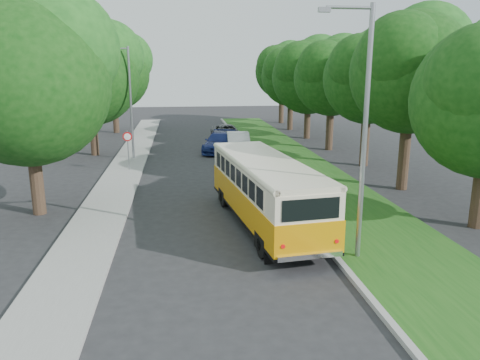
{
  "coord_description": "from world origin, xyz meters",
  "views": [
    {
      "loc": [
        -1.36,
        -16.27,
        6.18
      ],
      "look_at": [
        1.1,
        2.9,
        1.5
      ],
      "focal_mm": 35.0,
      "sensor_mm": 36.0,
      "label": 1
    }
  ],
  "objects": [
    {
      "name": "ground",
      "position": [
        0.0,
        0.0,
        0.0
      ],
      "size": [
        120.0,
        120.0,
        0.0
      ],
      "primitive_type": "plane",
      "color": "#252528",
      "rests_on": "ground"
    },
    {
      "name": "curb",
      "position": [
        3.6,
        5.0,
        0.07
      ],
      "size": [
        0.2,
        70.0,
        0.15
      ],
      "primitive_type": "cube",
      "color": "gray",
      "rests_on": "ground"
    },
    {
      "name": "grass_verge",
      "position": [
        5.95,
        5.0,
        0.07
      ],
      "size": [
        4.5,
        70.0,
        0.13
      ],
      "primitive_type": "cube",
      "color": "#1A4E14",
      "rests_on": "ground"
    },
    {
      "name": "sidewalk",
      "position": [
        -4.8,
        5.0,
        0.06
      ],
      "size": [
        2.2,
        70.0,
        0.12
      ],
      "primitive_type": "cube",
      "color": "gray",
      "rests_on": "ground"
    },
    {
      "name": "treeline",
      "position": [
        3.15,
        17.99,
        5.93
      ],
      "size": [
        24.27,
        41.91,
        9.46
      ],
      "color": "#332319",
      "rests_on": "ground"
    },
    {
      "name": "lamppost_near",
      "position": [
        4.21,
        -2.5,
        4.37
      ],
      "size": [
        1.71,
        0.16,
        8.0
      ],
      "color": "gray",
      "rests_on": "ground"
    },
    {
      "name": "lamppost_far",
      "position": [
        -4.7,
        16.0,
        4.12
      ],
      "size": [
        1.71,
        0.16,
        7.5
      ],
      "color": "gray",
      "rests_on": "ground"
    },
    {
      "name": "warning_sign",
      "position": [
        -4.5,
        11.98,
        1.71
      ],
      "size": [
        0.56,
        0.1,
        2.5
      ],
      "color": "gray",
      "rests_on": "ground"
    },
    {
      "name": "vintage_bus",
      "position": [
        1.88,
        1.18,
        1.37
      ],
      "size": [
        3.48,
        9.47,
        2.75
      ],
      "primitive_type": null,
      "rotation": [
        0.0,
        0.0,
        0.12
      ],
      "color": "orange",
      "rests_on": "ground"
    },
    {
      "name": "car_silver",
      "position": [
        2.34,
        8.39,
        0.62
      ],
      "size": [
        1.56,
        3.65,
        1.23
      ],
      "primitive_type": "imported",
      "rotation": [
        0.0,
        0.0,
        -0.03
      ],
      "color": "silver",
      "rests_on": "ground"
    },
    {
      "name": "car_white",
      "position": [
        2.82,
        17.43,
        0.76
      ],
      "size": [
        1.81,
        4.68,
        1.52
      ],
      "primitive_type": "imported",
      "rotation": [
        0.0,
        0.0,
        -0.04
      ],
      "color": "silver",
      "rests_on": "ground"
    },
    {
      "name": "car_blue",
      "position": [
        1.52,
        18.17,
        0.72
      ],
      "size": [
        3.19,
        5.31,
        1.44
      ],
      "primitive_type": "imported",
      "rotation": [
        0.0,
        0.0,
        -0.25
      ],
      "color": "navy",
      "rests_on": "ground"
    },
    {
      "name": "car_grey",
      "position": [
        2.62,
        23.6,
        0.67
      ],
      "size": [
        2.65,
        5.0,
        1.34
      ],
      "primitive_type": "imported",
      "rotation": [
        0.0,
        0.0,
        0.09
      ],
      "color": "#575A5E",
      "rests_on": "ground"
    }
  ]
}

